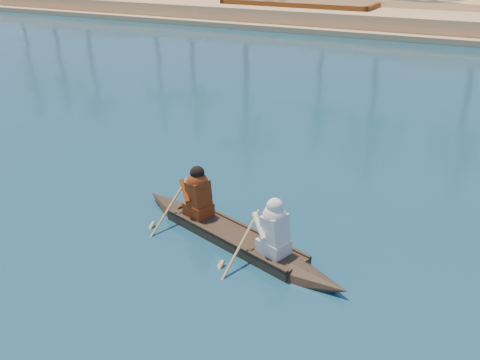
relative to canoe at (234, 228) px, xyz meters
The scene contains 5 objects.
ground 4.10m from the canoe, 73.30° to the left, with size 160.00×160.00×0.00m, color #0B3647.
shrub_cluster 35.45m from the canoe, 88.10° to the left, with size 100.00×6.00×2.40m, color #163312, non-canonical shape.
canoe is the anchor object (origin of this frame).
barge_left 43.45m from the canoe, 134.64° to the left, with size 12.82×4.90×2.10m.
barge_mid 32.68m from the canoe, 108.90° to the left, with size 11.56×4.07×1.91m.
Camera 1 is at (3.23, -12.31, 5.60)m, focal length 40.00 mm.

